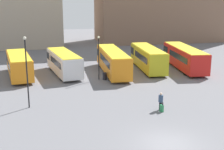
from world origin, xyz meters
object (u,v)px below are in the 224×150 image
suitcase (162,108)px  trash_bin (105,76)px  lamp_post_0 (27,67)px  bus_0 (19,65)px  traveler (161,100)px  lamp_post_1 (99,54)px  bus_1 (64,62)px  bus_2 (113,60)px  bus_3 (148,57)px  bus_4 (184,57)px

suitcase → trash_bin: suitcase is taller
lamp_post_0 → bus_0: bearing=97.4°
traveler → suitcase: traveler is taller
bus_0 → lamp_post_1: size_ratio=1.87×
lamp_post_0 → bus_1: bearing=71.9°
bus_0 → lamp_post_1: (9.42, -3.59, 1.58)m
bus_1 → traveler: 16.89m
bus_0 → lamp_post_0: 12.25m
bus_2 → traveler: bus_2 is taller
bus_3 → lamp_post_0: 19.92m
bus_1 → trash_bin: 6.17m
lamp_post_0 → suitcase: bearing=-17.8°
bus_4 → trash_bin: 12.57m
traveler → bus_1: bearing=6.7°
bus_2 → bus_3: bearing=-76.5°
bus_3 → suitcase: size_ratio=11.57×
bus_4 → trash_bin: bus_4 is taller
traveler → bus_3: bearing=-33.9°
bus_1 → lamp_post_0: bearing=152.3°
bus_1 → bus_4: 16.52m
bus_3 → trash_bin: bearing=125.8°
bus_2 → suitcase: bearing=-174.3°
bus_2 → bus_3: bus_3 is taller
bus_4 → suitcase: bearing=154.9°
traveler → lamp_post_0: size_ratio=0.25×
bus_2 → bus_3: 5.27m
bus_3 → bus_2: bearing=105.0°
bus_2 → lamp_post_1: 4.13m
suitcase → lamp_post_0: (-11.23, 3.60, 3.39)m
bus_2 → bus_4: (10.24, 0.40, -0.01)m
bus_0 → bus_1: 5.51m
bus_0 → traveler: 19.81m
trash_bin → bus_1: bearing=138.9°
bus_0 → trash_bin: bus_0 is taller
bus_3 → trash_bin: size_ratio=12.34×
bus_3 → lamp_post_0: lamp_post_0 is taller
traveler → lamp_post_1: bearing=-2.4°
bus_1 → bus_3: bearing=-97.8°
trash_bin → bus_2: bearing=62.6°
bus_1 → bus_0: bearing=81.9°
bus_3 → bus_4: 5.12m
suitcase → lamp_post_1: 12.73m
bus_2 → bus_0: bearing=89.3°
bus_1 → traveler: bearing=-163.8°
bus_3 → traveler: size_ratio=6.68×
lamp_post_1 → bus_1: bearing=136.3°
bus_0 → bus_3: bus_3 is taller
lamp_post_1 → suitcase: bearing=-74.3°
bus_0 → suitcase: 20.17m
suitcase → lamp_post_0: size_ratio=0.14×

